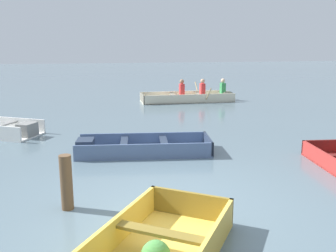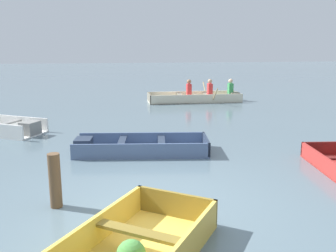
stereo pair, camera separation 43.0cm
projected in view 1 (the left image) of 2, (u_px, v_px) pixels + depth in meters
name	position (u px, v px, depth m)	size (l,w,h in m)	color
ground_plane	(166.00, 206.00, 5.63)	(80.00, 80.00, 0.00)	slate
skiff_slate_blue_mid_moored	(138.00, 148.00, 8.29)	(3.02, 1.34, 0.33)	#475B7F
rowboat_cream_with_crew	(193.00, 96.00, 15.56)	(3.80, 2.40, 0.92)	beige
mooring_post	(66.00, 182.00, 5.43)	(0.18, 0.18, 0.83)	brown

